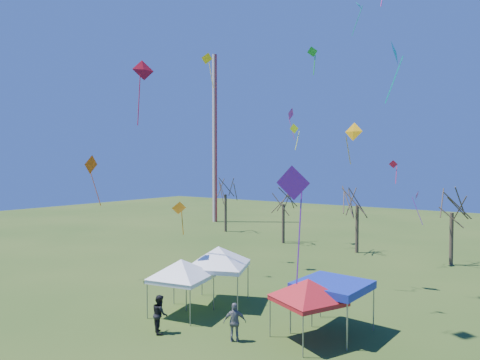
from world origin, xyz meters
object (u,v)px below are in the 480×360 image
(tree_3, at_px, (452,194))
(tent_red, at_px, (308,283))
(tent_white_west, at_px, (181,263))
(tent_blue, at_px, (333,286))
(radio_mast, at_px, (215,139))
(tree_1, at_px, (283,190))
(tree_0, at_px, (226,181))
(person_dark, at_px, (160,314))
(person_grey, at_px, (235,322))
(tent_white_mid, at_px, (218,250))
(tree_2, at_px, (357,188))

(tree_3, relative_size, tent_red, 2.11)
(tent_white_west, distance_m, tent_blue, 8.51)
(radio_mast, distance_m, tree_1, 20.72)
(tree_1, relative_size, tent_red, 2.01)
(tree_0, distance_m, tree_1, 10.47)
(tree_0, height_order, person_dark, tree_0)
(tent_red, xyz_separation_m, person_grey, (-2.86, -2.09, -1.90))
(tent_white_mid, bearing_deg, tent_red, -14.36)
(tent_white_west, relative_size, tent_red, 1.08)
(tent_white_west, bearing_deg, tree_3, 65.09)
(tree_1, relative_size, person_grey, 4.02)
(tent_white_mid, bearing_deg, tree_3, 63.66)
(tent_white_west, height_order, tent_blue, tent_white_west)
(tent_white_west, height_order, person_grey, tent_white_west)
(tent_white_west, distance_m, person_grey, 5.27)
(tree_3, bearing_deg, radio_mast, 163.69)
(tree_3, bearing_deg, tent_white_mid, -116.34)
(tent_white_west, distance_m, person_dark, 3.42)
(tree_3, distance_m, person_grey, 24.68)
(tent_blue, height_order, person_dark, tent_blue)
(person_dark, height_order, person_grey, person_dark)
(tree_0, relative_size, tent_white_mid, 1.94)
(tree_2, xyz_separation_m, person_grey, (2.79, -23.81, -5.35))
(radio_mast, relative_size, tree_2, 3.06)
(person_grey, bearing_deg, tent_red, -178.88)
(tree_1, distance_m, person_dark, 26.95)
(radio_mast, xyz_separation_m, person_grey, (28.42, -33.44, -11.56))
(tent_white_mid, bearing_deg, tree_0, 126.80)
(tree_0, height_order, tree_3, tree_0)
(tent_red, distance_m, person_dark, 7.68)
(tent_white_west, distance_m, tent_white_mid, 2.72)
(tree_1, xyz_separation_m, tent_white_mid, (7.09, -20.22, -2.47))
(tree_3, bearing_deg, tree_1, 177.94)
(tent_white_mid, relative_size, person_grey, 2.31)
(tree_2, distance_m, person_dark, 25.75)
(tent_red, relative_size, tent_blue, 1.07)
(tree_0, relative_size, tree_2, 1.03)
(tree_1, bearing_deg, person_grey, -65.09)
(radio_mast, relative_size, person_dark, 12.98)
(tent_white_mid, distance_m, tent_blue, 7.53)
(radio_mast, relative_size, tent_white_west, 6.17)
(tree_0, distance_m, person_grey, 34.68)
(tent_white_west, relative_size, tent_blue, 1.15)
(tree_2, xyz_separation_m, tree_3, (8.40, -0.33, -0.21))
(tree_3, xyz_separation_m, tent_blue, (-2.24, -19.66, -3.69))
(tent_blue, bearing_deg, person_dark, -143.92)
(tree_1, height_order, tent_white_mid, tree_1)
(tent_white_mid, height_order, person_dark, tent_white_mid)
(person_dark, bearing_deg, tent_red, -118.34)
(tree_1, bearing_deg, tree_0, 164.82)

